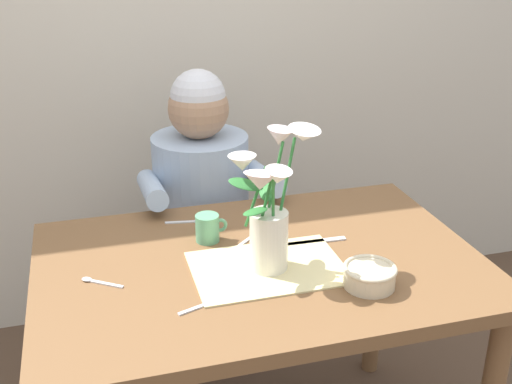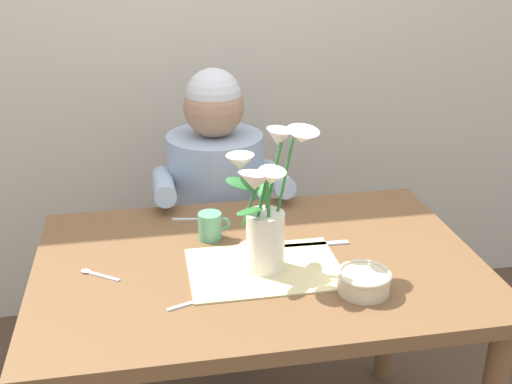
% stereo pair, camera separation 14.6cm
% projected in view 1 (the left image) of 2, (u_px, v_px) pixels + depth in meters
% --- Properties ---
extents(wood_panel_backdrop, '(4.00, 0.10, 2.50)m').
position_uv_depth(wood_panel_backdrop, '(185.00, 16.00, 2.44)').
color(wood_panel_backdrop, beige).
rests_on(wood_panel_backdrop, ground_plane).
extents(dining_table, '(1.20, 0.80, 0.74)m').
position_uv_depth(dining_table, '(260.00, 290.00, 1.75)').
color(dining_table, brown).
rests_on(dining_table, ground_plane).
extents(seated_person, '(0.45, 0.47, 1.14)m').
position_uv_depth(seated_person, '(203.00, 224.00, 2.32)').
color(seated_person, '#4C4C56').
rests_on(seated_person, ground_plane).
extents(striped_placemat, '(0.40, 0.28, 0.00)m').
position_uv_depth(striped_placemat, '(268.00, 268.00, 1.67)').
color(striped_placemat, beige).
rests_on(striped_placemat, dining_table).
extents(flower_vase, '(0.26, 0.23, 0.38)m').
position_uv_depth(flower_vase, '(270.00, 207.00, 1.61)').
color(flower_vase, silver).
rests_on(flower_vase, dining_table).
extents(ceramic_bowl, '(0.14, 0.14, 0.06)m').
position_uv_depth(ceramic_bowl, '(370.00, 275.00, 1.58)').
color(ceramic_bowl, beige).
rests_on(ceramic_bowl, dining_table).
extents(dinner_knife, '(0.19, 0.02, 0.00)m').
position_uv_depth(dinner_knife, '(314.00, 242.00, 1.81)').
color(dinner_knife, silver).
rests_on(dinner_knife, dining_table).
extents(tea_cup, '(0.09, 0.07, 0.08)m').
position_uv_depth(tea_cup, '(208.00, 228.00, 1.80)').
color(tea_cup, '#569970').
rests_on(tea_cup, dining_table).
extents(spoon_0, '(0.12, 0.03, 0.01)m').
position_uv_depth(spoon_0, '(191.00, 221.00, 1.93)').
color(spoon_0, silver).
rests_on(spoon_0, dining_table).
extents(spoon_1, '(0.12, 0.05, 0.01)m').
position_uv_depth(spoon_1, '(208.00, 303.00, 1.51)').
color(spoon_1, silver).
rests_on(spoon_1, dining_table).
extents(spoon_2, '(0.11, 0.08, 0.01)m').
position_uv_depth(spoon_2, '(96.00, 281.00, 1.61)').
color(spoon_2, silver).
rests_on(spoon_2, dining_table).
extents(spoon_3, '(0.10, 0.09, 0.01)m').
position_uv_depth(spoon_3, '(252.00, 237.00, 1.84)').
color(spoon_3, silver).
rests_on(spoon_3, dining_table).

